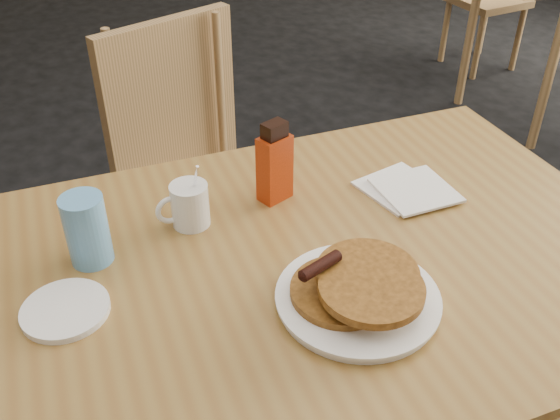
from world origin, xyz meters
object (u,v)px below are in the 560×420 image
(main_table, at_px, (306,274))
(coffee_mug, at_px, (189,204))
(chair_main_far, at_px, (187,160))
(blue_tumbler, at_px, (87,230))
(pancake_plate, at_px, (358,292))
(syrup_bottle, at_px, (275,164))

(main_table, distance_m, coffee_mug, 0.27)
(chair_main_far, bearing_deg, blue_tumbler, -138.38)
(chair_main_far, bearing_deg, pancake_plate, -104.78)
(chair_main_far, height_order, syrup_bottle, chair_main_far)
(blue_tumbler, bearing_deg, main_table, -25.45)
(main_table, xyz_separation_m, blue_tumbler, (-0.36, 0.17, 0.11))
(main_table, distance_m, chair_main_far, 0.75)
(coffee_mug, relative_size, blue_tumbler, 1.04)
(main_table, bearing_deg, coffee_mug, 128.80)
(syrup_bottle, bearing_deg, main_table, -116.75)
(main_table, xyz_separation_m, coffee_mug, (-0.16, 0.20, 0.09))
(chair_main_far, xyz_separation_m, coffee_mug, (-0.16, -0.54, 0.23))
(chair_main_far, distance_m, pancake_plate, 0.91)
(pancake_plate, relative_size, coffee_mug, 1.99)
(main_table, xyz_separation_m, syrup_bottle, (0.03, 0.21, 0.12))
(main_table, bearing_deg, syrup_bottle, 80.93)
(pancake_plate, relative_size, syrup_bottle, 1.58)
(syrup_bottle, xyz_separation_m, blue_tumbler, (-0.39, -0.04, -0.01))
(chair_main_far, bearing_deg, main_table, -106.28)
(syrup_bottle, bearing_deg, chair_main_far, 75.80)
(chair_main_far, height_order, coffee_mug, chair_main_far)
(main_table, distance_m, syrup_bottle, 0.24)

